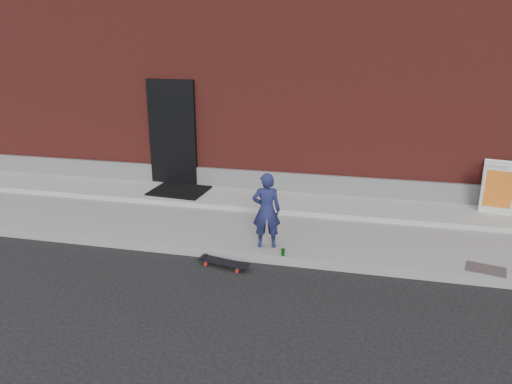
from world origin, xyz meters
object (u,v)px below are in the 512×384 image
(child, at_px, (266,210))
(soda_can, at_px, (283,252))
(skateboard, at_px, (224,262))
(pizza_sign, at_px, (498,188))

(child, xyz_separation_m, soda_can, (0.33, -0.29, -0.57))
(child, relative_size, skateboard, 1.51)
(child, xyz_separation_m, pizza_sign, (3.92, 2.24, -0.05))
(child, distance_m, pizza_sign, 4.52)
(child, relative_size, pizza_sign, 1.31)
(pizza_sign, relative_size, soda_can, 8.48)
(skateboard, bearing_deg, child, 46.29)
(child, height_order, soda_can, child)
(soda_can, bearing_deg, child, 138.93)
(skateboard, height_order, soda_can, soda_can)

